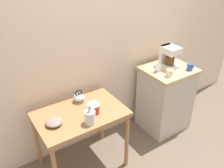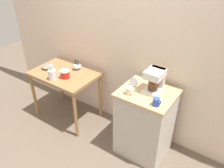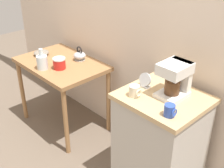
# 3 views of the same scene
# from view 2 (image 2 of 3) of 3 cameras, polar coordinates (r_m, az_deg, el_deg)

# --- Properties ---
(ground_plane) EXTENTS (8.00, 8.00, 0.00)m
(ground_plane) POSITION_cam_2_polar(r_m,az_deg,el_deg) (3.29, -2.12, -12.08)
(ground_plane) COLOR #6B5B4C
(back_wall) EXTENTS (4.40, 0.10, 2.80)m
(back_wall) POSITION_cam_2_polar(r_m,az_deg,el_deg) (2.83, 4.44, 13.56)
(back_wall) COLOR beige
(back_wall) RESTS_ON ground_plane
(wooden_table) EXTENTS (0.90, 0.62, 0.75)m
(wooden_table) POSITION_cam_2_polar(r_m,az_deg,el_deg) (3.28, -11.64, 1.36)
(wooden_table) COLOR #9E7044
(wooden_table) RESTS_ON ground_plane
(kitchen_counter) EXTENTS (0.61, 0.54, 0.88)m
(kitchen_counter) POSITION_cam_2_polar(r_m,az_deg,el_deg) (2.80, 8.18, -9.46)
(kitchen_counter) COLOR #BCB7AD
(kitchen_counter) RESTS_ON ground_plane
(bowl_stoneware) EXTENTS (0.16, 0.16, 0.05)m
(bowl_stoneware) POSITION_cam_2_polar(r_m,az_deg,el_deg) (3.39, -15.86, 4.20)
(bowl_stoneware) COLOR gray
(bowl_stoneware) RESTS_ON wooden_table
(teakettle) EXTENTS (0.15, 0.12, 0.15)m
(teakettle) POSITION_cam_2_polar(r_m,az_deg,el_deg) (3.27, -8.67, 4.35)
(teakettle) COLOR #B2B5BA
(teakettle) RESTS_ON wooden_table
(glass_carafe_vase) EXTENTS (0.11, 0.11, 0.21)m
(glass_carafe_vase) POSITION_cam_2_polar(r_m,az_deg,el_deg) (3.08, -14.65, 2.36)
(glass_carafe_vase) COLOR silver
(glass_carafe_vase) RESTS_ON wooden_table
(canister_enamel) EXTENTS (0.12, 0.12, 0.11)m
(canister_enamel) POSITION_cam_2_polar(r_m,az_deg,el_deg) (3.08, -11.63, 2.45)
(canister_enamel) COLOR red
(canister_enamel) RESTS_ON wooden_table
(coffee_maker) EXTENTS (0.18, 0.22, 0.26)m
(coffee_maker) POSITION_cam_2_polar(r_m,az_deg,el_deg) (2.50, 10.67, 1.14)
(coffee_maker) COLOR white
(coffee_maker) RESTS_ON kitchen_counter
(mug_blue) EXTENTS (0.08, 0.07, 0.08)m
(mug_blue) POSITION_cam_2_polar(r_m,az_deg,el_deg) (2.33, 11.00, -4.41)
(mug_blue) COLOR #2D4CAD
(mug_blue) RESTS_ON kitchen_counter
(mug_small_cream) EXTENTS (0.09, 0.08, 0.08)m
(mug_small_cream) POSITION_cam_2_polar(r_m,az_deg,el_deg) (2.46, 4.35, -1.71)
(mug_small_cream) COLOR beige
(mug_small_cream) RESTS_ON kitchen_counter
(table_clock) EXTENTS (0.10, 0.05, 0.12)m
(table_clock) POSITION_cam_2_polar(r_m,az_deg,el_deg) (2.58, 5.38, 0.31)
(table_clock) COLOR #B2B5BA
(table_clock) RESTS_ON kitchen_counter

